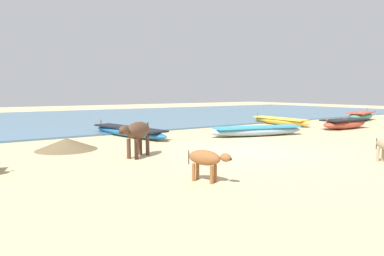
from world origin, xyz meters
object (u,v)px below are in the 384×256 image
cow_adult_dark (137,132)px  fishing_boat_1 (345,123)px  fishing_boat_5 (361,116)px  fishing_boat_6 (257,131)px  fishing_boat_3 (280,121)px  fishing_boat_2 (128,131)px  calf_near_brown (206,159)px

cow_adult_dark → fishing_boat_1: bearing=149.4°
fishing_boat_1 → fishing_boat_5: fishing_boat_5 is taller
fishing_boat_6 → fishing_boat_5: bearing=24.7°
fishing_boat_5 → fishing_boat_6: size_ratio=0.87×
fishing_boat_1 → fishing_boat_3: bearing=-71.6°
fishing_boat_1 → fishing_boat_2: 11.13m
fishing_boat_1 → fishing_boat_3: fishing_boat_1 is taller
fishing_boat_5 → fishing_boat_6: fishing_boat_5 is taller
fishing_boat_1 → fishing_boat_5: (5.68, 2.29, 0.04)m
fishing_boat_2 → calf_near_brown: calf_near_brown is taller
fishing_boat_2 → fishing_boat_6: bearing=-133.1°
fishing_boat_5 → cow_adult_dark: size_ratio=2.70×
fishing_boat_1 → cow_adult_dark: bearing=4.8°
fishing_boat_1 → cow_adult_dark: cow_adult_dark is taller
fishing_boat_2 → fishing_boat_6: fishing_boat_6 is taller
fishing_boat_1 → calf_near_brown: fishing_boat_1 is taller
fishing_boat_6 → cow_adult_dark: cow_adult_dark is taller
fishing_boat_5 → cow_adult_dark: bearing=174.6°
fishing_boat_2 → fishing_boat_5: size_ratio=1.29×
calf_near_brown → fishing_boat_6: bearing=103.9°
fishing_boat_3 → cow_adult_dark: bearing=115.7°
fishing_boat_1 → fishing_boat_2: (-10.55, 3.53, -0.06)m
fishing_boat_5 → calf_near_brown: (-17.92, -6.55, 0.18)m
fishing_boat_2 → fishing_boat_6: 5.57m
fishing_boat_1 → cow_adult_dark: size_ratio=2.32×
fishing_boat_5 → calf_near_brown: bearing=-175.5°
fishing_boat_5 → fishing_boat_6: (-11.55, -1.78, -0.09)m
fishing_boat_5 → calf_near_brown: size_ratio=3.86×
fishing_boat_2 → calf_near_brown: 7.97m
fishing_boat_3 → calf_near_brown: bearing=129.0°
fishing_boat_5 → calf_near_brown: fishing_boat_5 is taller
fishing_boat_6 → cow_adult_dark: 6.58m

